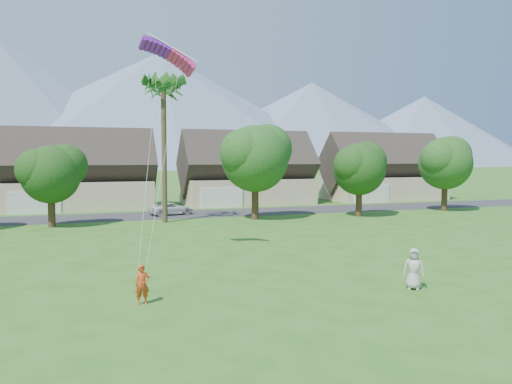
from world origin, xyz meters
name	(u,v)px	position (x,y,z in m)	size (l,w,h in m)	color
ground	(353,326)	(0.00, 0.00, 0.00)	(500.00, 500.00, 0.00)	#2D6019
street	(177,215)	(0.00, 34.00, 0.01)	(90.00, 7.00, 0.01)	#2D2D30
kite_flyer	(142,285)	(-6.33, 4.79, 0.76)	(0.55, 0.36, 1.52)	#C53E16
watcher	(414,269)	(4.80, 3.32, 0.88)	(0.86, 0.56, 1.75)	#B8B8B3
parked_car	(171,209)	(-0.60, 34.00, 0.59)	(1.96, 4.26, 1.18)	silver
mountain_ridge	(123,113)	(10.40, 260.00, 29.07)	(540.00, 240.00, 70.00)	slate
houses_row	(168,176)	(0.49, 42.99, 3.44)	(72.75, 8.19, 8.86)	beige
tree_row	(175,166)	(-1.14, 27.92, 4.89)	(62.27, 6.67, 8.45)	#47301C
fan_palm	(163,83)	(-2.00, 28.50, 11.80)	(3.00, 3.00, 13.80)	#4C3D26
parafoil_kite	(169,53)	(-3.85, 13.41, 11.25)	(3.15, 1.06, 0.50)	purple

